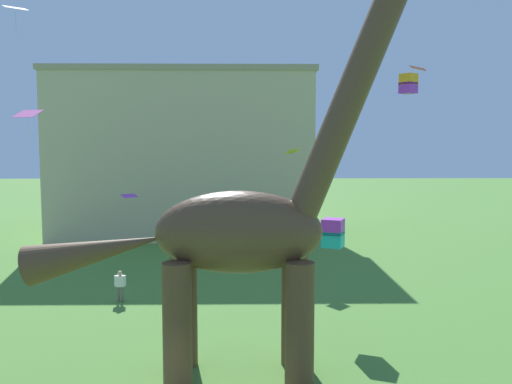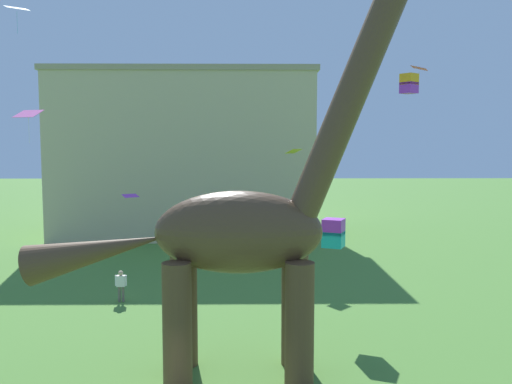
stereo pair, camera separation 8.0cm
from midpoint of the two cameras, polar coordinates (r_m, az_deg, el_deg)
dinosaur_sculpture at (r=20.17m, az=-2.16°, el=-4.25°), size 14.58×3.09×15.23m
person_vendor_side at (r=31.32m, az=-14.21°, el=-9.30°), size 0.66×0.29×1.76m
kite_far_right at (r=26.33m, az=8.04°, el=-4.30°), size 1.25×1.25×1.36m
kite_drifting at (r=38.19m, az=3.83°, el=4.32°), size 1.30×1.32×0.33m
kite_trailing at (r=41.65m, az=16.66°, el=12.39°), size 1.58×1.77×1.82m
kite_far_left at (r=23.07m, az=-23.03°, el=7.60°), size 1.16×0.97×1.31m
kite_mid_right at (r=28.06m, az=15.70°, el=10.95°), size 0.94×0.94×0.96m
kite_high_left at (r=40.23m, az=-24.12°, el=17.31°), size 1.77×1.71×1.82m
kite_near_high at (r=36.77m, az=-13.28°, el=-0.39°), size 1.23×1.15×0.18m
background_building_block at (r=53.10m, az=-7.51°, el=4.04°), size 24.39×11.60×15.59m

